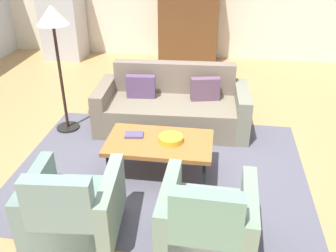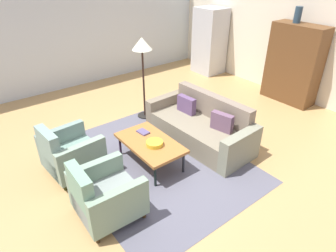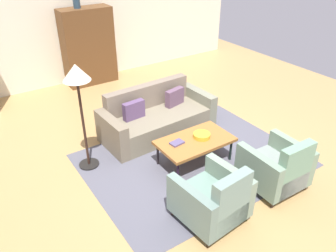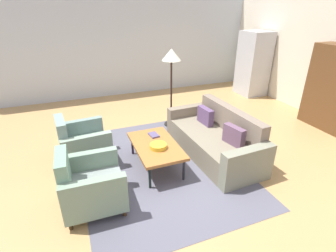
{
  "view_description": "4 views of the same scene",
  "coord_description": "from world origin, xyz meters",
  "views": [
    {
      "loc": [
        0.53,
        -3.81,
        2.59
      ],
      "look_at": [
        -0.02,
        -0.02,
        0.5
      ],
      "focal_mm": 39.81,
      "sensor_mm": 36.0,
      "label": 1
    },
    {
      "loc": [
        3.31,
        -2.5,
        3.08
      ],
      "look_at": [
        -0.03,
        0.09,
        0.63
      ],
      "focal_mm": 31.48,
      "sensor_mm": 36.0,
      "label": 2
    },
    {
      "loc": [
        -2.95,
        -3.77,
        3.31
      ],
      "look_at": [
        -0.31,
        0.2,
        0.54
      ],
      "focal_mm": 36.11,
      "sensor_mm": 36.0,
      "label": 3
    },
    {
      "loc": [
        3.5,
        -1.43,
        2.56
      ],
      "look_at": [
        -0.07,
        -0.03,
        0.73
      ],
      "focal_mm": 27.64,
      "sensor_mm": 36.0,
      "label": 4
    }
  ],
  "objects": [
    {
      "name": "ground_plane",
      "position": [
        0.0,
        0.0,
        0.0
      ],
      "size": [
        10.19,
        10.19,
        0.0
      ],
      "primitive_type": "plane",
      "color": "tan"
    },
    {
      "name": "wall_back",
      "position": [
        0.0,
        4.23,
        1.4
      ],
      "size": [
        8.49,
        0.12,
        2.8
      ],
      "primitive_type": "cube",
      "color": "beige",
      "rests_on": "ground"
    },
    {
      "name": "wall_left",
      "position": [
        -4.25,
        0.0,
        1.4
      ],
      "size": [
        0.12,
        8.45,
        2.8
      ],
      "primitive_type": "cube",
      "color": "silver",
      "rests_on": "ground"
    },
    {
      "name": "area_rug",
      "position": [
        -0.08,
        -0.2,
        0.0
      ],
      "size": [
        3.4,
        2.6,
        0.01
      ],
      "primitive_type": "cube",
      "color": "#565662",
      "rests_on": "ground"
    },
    {
      "name": "couch",
      "position": [
        -0.09,
        0.94,
        0.29
      ],
      "size": [
        2.14,
        0.99,
        0.86
      ],
      "rotation": [
        0.0,
        0.0,
        3.19
      ],
      "color": "#786F5A",
      "rests_on": "ground"
    },
    {
      "name": "coffee_table",
      "position": [
        -0.08,
        -0.25,
        0.39
      ],
      "size": [
        1.2,
        0.7,
        0.43
      ],
      "color": "black",
      "rests_on": "ground"
    },
    {
      "name": "armchair_left",
      "position": [
        -0.68,
        -1.41,
        0.34
      ],
      "size": [
        0.86,
        0.86,
        0.88
      ],
      "rotation": [
        0.0,
        0.0,
        0.08
      ],
      "color": "black",
      "rests_on": "ground"
    },
    {
      "name": "armchair_right",
      "position": [
        0.52,
        -1.41,
        0.34
      ],
      "size": [
        0.82,
        0.82,
        0.88
      ],
      "rotation": [
        0.0,
        0.0,
        -0.02
      ],
      "color": "#3C2719",
      "rests_on": "ground"
    },
    {
      "name": "fruit_bowl",
      "position": [
        0.05,
        -0.25,
        0.46
      ],
      "size": [
        0.27,
        0.27,
        0.07
      ],
      "primitive_type": "cylinder",
      "color": "gold",
      "rests_on": "coffee_table"
    },
    {
      "name": "book_stack",
      "position": [
        -0.39,
        -0.18,
        0.44
      ],
      "size": [
        0.23,
        0.17,
        0.03
      ],
      "color": "#53496F",
      "rests_on": "coffee_table"
    },
    {
      "name": "cabinet",
      "position": [
        -0.15,
        3.88,
        0.9
      ],
      "size": [
        1.2,
        0.51,
        1.8
      ],
      "color": "brown",
      "rests_on": "ground"
    },
    {
      "name": "vase_tall",
      "position": [
        -0.3,
        3.88,
        1.97
      ],
      "size": [
        0.16,
        0.16,
        0.34
      ],
      "primitive_type": "cylinder",
      "color": "#283E4F",
      "rests_on": "cabinet"
    },
    {
      "name": "refrigerator",
      "position": [
        -2.8,
        3.78,
        0.93
      ],
      "size": [
        0.8,
        0.73,
        1.85
      ],
      "color": "#B7BABF",
      "rests_on": "ground"
    },
    {
      "name": "floor_lamp",
      "position": [
        -1.56,
        0.63,
        1.44
      ],
      "size": [
        0.4,
        0.4,
        1.72
      ],
      "color": "black",
      "rests_on": "ground"
    }
  ]
}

